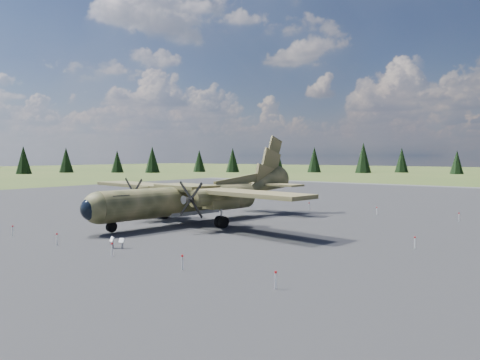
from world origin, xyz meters
The scene contains 7 objects.
ground centered at (0.00, 0.00, 0.00)m, with size 500.00×500.00×0.00m, color #4F5827.
apron centered at (0.00, 10.00, 0.00)m, with size 120.00×120.00×0.04m, color #56565B.
transport_plane centered at (-3.86, 0.66, 2.58)m, with size 27.28×24.61×8.98m.
info_placard_left centered at (0.46, -11.48, 0.46)m, with size 0.45×0.21×0.69m.
info_placard_right centered at (-0.05, -11.87, 0.52)m, with size 0.54×0.36×0.79m.
barrier_fence centered at (-0.46, -0.08, 0.51)m, with size 33.12×29.62×0.85m.
treeline centered at (-0.97, 1.85, 4.71)m, with size 296.96×295.48×11.00m.
Camera 1 is at (25.53, -31.89, 6.27)m, focal length 35.00 mm.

